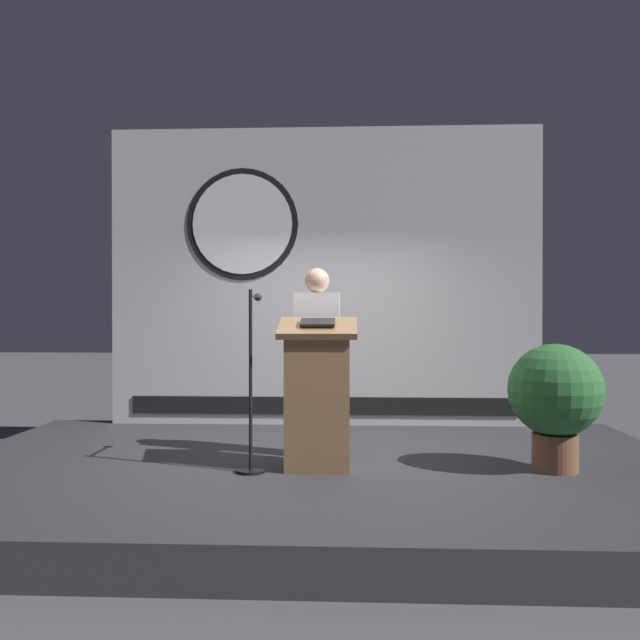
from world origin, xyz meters
TOP-DOWN VIEW (x-y plane):
  - ground_plane at (0.00, 0.00)m, footprint 40.00×40.00m
  - stage_platform at (0.00, 0.00)m, footprint 6.40×4.00m
  - banner_display at (-0.03, 1.85)m, footprint 4.89×0.12m
  - podium at (0.03, -0.24)m, footprint 0.64×0.50m
  - speaker_person at (-0.00, 0.24)m, footprint 0.40×0.26m
  - microphone_stand at (-0.50, -0.33)m, footprint 0.24×0.57m
  - potted_plant at (1.94, -0.23)m, footprint 0.75×0.75m

SIDE VIEW (x-z plane):
  - ground_plane at x=0.00m, z-range 0.00..0.00m
  - stage_platform at x=0.00m, z-range 0.00..0.30m
  - microphone_stand at x=-0.50m, z-range 0.09..1.55m
  - podium at x=0.03m, z-range 0.28..1.52m
  - potted_plant at x=1.94m, z-range 0.40..1.42m
  - speaker_person at x=0.00m, z-range 0.32..1.99m
  - banner_display at x=-0.03m, z-range 0.30..3.68m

